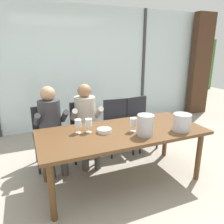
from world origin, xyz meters
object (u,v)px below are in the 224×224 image
object	(u,v)px
chair_center	(117,121)
chair_near_curtain	(48,131)
dining_table	(123,136)
person_charcoal_jacket	(51,122)
person_beige_jumper	(86,118)
wine_glass_center_pour	(89,123)
wine_glass_near_bucket	(78,124)
wine_glass_by_left_taster	(133,122)
ice_bucket_secondary	(145,125)
ice_bucket_primary	(182,122)
tasting_bowl	(104,131)
chair_left_of_center	(84,125)
chair_right_of_center	(140,118)

from	to	relation	value
chair_center	chair_near_curtain	bearing A→B (deg)	-175.78
dining_table	person_charcoal_jacket	world-z (taller)	person_charcoal_jacket
person_beige_jumper	wine_glass_center_pour	size ratio (longest dim) A/B	6.97
chair_center	person_charcoal_jacket	distance (m)	1.12
dining_table	wine_glass_near_bucket	world-z (taller)	wine_glass_near_bucket
wine_glass_by_left_taster	wine_glass_center_pour	world-z (taller)	same
chair_near_curtain	person_beige_jumper	bearing A→B (deg)	-13.91
dining_table	ice_bucket_secondary	xyz separation A→B (m)	(0.19, -0.23, 0.20)
ice_bucket_primary	tasting_bowl	size ratio (longest dim) A/B	1.29
ice_bucket_secondary	wine_glass_center_pour	bearing A→B (deg)	149.89
dining_table	chair_center	size ratio (longest dim) A/B	2.36
person_charcoal_jacket	wine_glass_near_bucket	bearing A→B (deg)	-69.11
person_charcoal_jacket	wine_glass_by_left_taster	xyz separation A→B (m)	(0.90, -0.81, 0.14)
chair_center	ice_bucket_secondary	size ratio (longest dim) A/B	3.49
ice_bucket_primary	wine_glass_center_pour	xyz separation A→B (m)	(-1.10, 0.40, 0.00)
dining_table	wine_glass_by_left_taster	size ratio (longest dim) A/B	12.11
chair_left_of_center	ice_bucket_secondary	world-z (taller)	ice_bucket_secondary
chair_center	ice_bucket_primary	bearing A→B (deg)	-67.55
chair_right_of_center	chair_near_curtain	bearing A→B (deg)	172.78
person_beige_jumper	chair_right_of_center	bearing A→B (deg)	13.34
ice_bucket_primary	wine_glass_by_left_taster	xyz separation A→B (m)	(-0.58, 0.21, 0.00)
wine_glass_near_bucket	chair_left_of_center	bearing A→B (deg)	70.24
chair_center	wine_glass_by_left_taster	world-z (taller)	wine_glass_by_left_taster
chair_left_of_center	chair_right_of_center	xyz separation A→B (m)	(1.03, -0.01, 0.00)
chair_center	person_beige_jumper	size ratio (longest dim) A/B	0.74
wine_glass_center_pour	person_charcoal_jacket	bearing A→B (deg)	121.30
dining_table	person_beige_jumper	world-z (taller)	person_beige_jumper
chair_left_of_center	tasting_bowl	world-z (taller)	chair_left_of_center
tasting_bowl	chair_center	bearing A→B (deg)	56.82
chair_center	wine_glass_near_bucket	bearing A→B (deg)	-135.06
ice_bucket_secondary	tasting_bowl	world-z (taller)	ice_bucket_secondary
ice_bucket_secondary	wine_glass_center_pour	xyz separation A→B (m)	(-0.60, 0.35, -0.01)
chair_center	wine_glass_center_pour	distance (m)	1.09
person_beige_jumper	wine_glass_center_pour	distance (m)	0.66
dining_table	ice_bucket_primary	bearing A→B (deg)	-22.31
chair_center	tasting_bowl	distance (m)	1.03
ice_bucket_primary	ice_bucket_secondary	distance (m)	0.51
chair_right_of_center	wine_glass_by_left_taster	xyz separation A→B (m)	(-0.65, -0.96, 0.31)
wine_glass_by_left_taster	person_beige_jumper	bearing A→B (deg)	114.76
chair_right_of_center	person_charcoal_jacket	xyz separation A→B (m)	(-1.55, -0.14, 0.17)
chair_center	wine_glass_center_pour	xyz separation A→B (m)	(-0.72, -0.76, 0.31)
ice_bucket_secondary	wine_glass_center_pour	size ratio (longest dim) A/B	1.47
wine_glass_near_bucket	tasting_bowl	bearing A→B (deg)	-20.16
chair_near_curtain	wine_glass_by_left_taster	distance (m)	1.37
dining_table	wine_glass_center_pour	distance (m)	0.47
person_beige_jumper	wine_glass_by_left_taster	xyz separation A→B (m)	(0.37, -0.81, 0.14)
person_charcoal_jacket	ice_bucket_primary	world-z (taller)	person_charcoal_jacket
chair_left_of_center	ice_bucket_primary	bearing A→B (deg)	-44.25
ice_bucket_primary	wine_glass_by_left_taster	world-z (taller)	ice_bucket_primary
chair_left_of_center	ice_bucket_secondary	xyz separation A→B (m)	(0.45, -1.13, 0.33)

